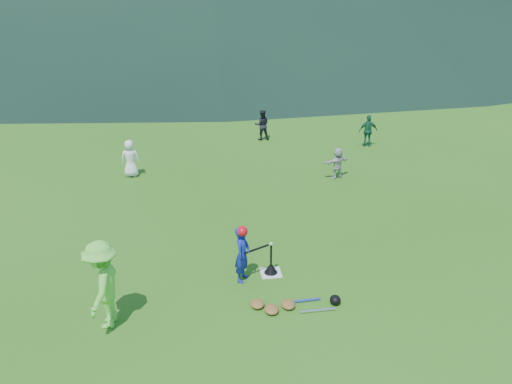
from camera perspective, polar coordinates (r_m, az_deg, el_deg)
ground at (r=11.14m, az=1.70°, el=-9.26°), size 120.00×120.00×0.00m
home_plate at (r=11.14m, az=1.71°, el=-9.21°), size 0.45×0.45×0.02m
baseball at (r=10.77m, az=1.75°, el=-5.93°), size 0.08×0.08×0.08m
batter_child at (r=10.60m, az=-1.57°, el=-7.12°), size 0.47×0.54×1.25m
adult_coach at (r=9.59m, az=-17.07°, el=-10.10°), size 0.80×1.20×1.73m
fielder_a at (r=16.81m, az=-14.18°, el=3.73°), size 0.63×0.43×1.23m
fielder_b at (r=20.26m, az=0.69°, el=7.67°), size 0.61×0.48×1.23m
fielder_c at (r=19.88m, az=12.69°, el=6.83°), size 0.73×0.32×1.24m
fielder_d at (r=16.39m, az=9.29°, el=3.29°), size 1.00×0.64×1.03m
batting_tee at (r=11.07m, az=1.71°, el=-8.69°), size 0.30×0.30×0.68m
batter_gear at (r=10.36m, az=-1.46°, el=-4.67°), size 0.71×0.33×0.61m
equipment_pile at (r=10.08m, az=3.71°, el=-12.72°), size 1.80×0.56×0.19m
outfield_fence at (r=37.71m, az=-5.25°, el=14.80°), size 70.07×0.08×1.33m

